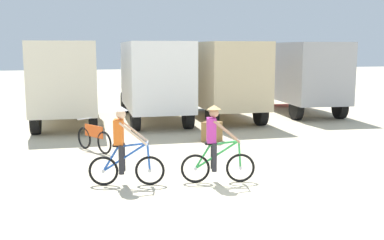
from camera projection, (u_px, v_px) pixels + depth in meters
ground_plane at (261, 200)px, 9.41m from camera, size 120.00×120.00×0.00m
box_truck_cream_rv at (66, 78)px, 18.76m from camera, size 2.56×6.81×3.35m
box_truck_avon_van at (153, 77)px, 19.46m from camera, size 2.49×6.79×3.35m
box_truck_tan_camper at (221, 76)px, 20.23m from camera, size 2.46×6.77×3.35m
box_truck_grey_hauler at (299, 74)px, 22.08m from camera, size 2.84×6.90×3.35m
cyclist_orange_shirt at (124, 149)px, 10.30m from camera, size 1.70×0.57×1.82m
cyclist_cowboy_hat at (216, 147)px, 10.52m from camera, size 1.71×0.55×1.82m
bicycle_spare at (94, 138)px, 13.82m from camera, size 0.98×1.49×0.97m
supply_crate at (212, 132)px, 15.31m from camera, size 0.77×0.77×0.66m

